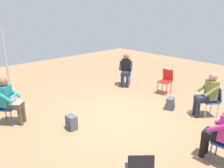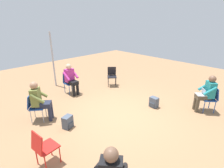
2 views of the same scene
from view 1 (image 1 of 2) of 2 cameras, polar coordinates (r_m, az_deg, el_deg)
The scene contains 12 objects.
ground_plane at distance 6.05m, azimuth 2.38°, elevation -8.96°, with size 16.60×16.60×0.00m, color #99704C.
chair_southwest at distance 6.25m, azimuth -26.35°, elevation -5.07°, with size 0.59×0.58×0.85m.
chair_northwest at distance 8.65m, azimuth 3.66°, elevation 3.14°, with size 0.58×0.59×0.85m.
chair_north at distance 7.90m, azimuth 13.92°, elevation 1.12°, with size 0.44×0.48×0.85m.
chair_northeast at distance 6.61m, azimuth 24.76°, elevation -3.57°, with size 0.58×0.58×0.85m.
person_with_laptop at distance 6.09m, azimuth -25.23°, elevation -3.47°, with size 0.64×0.64×1.24m.
person_in_magenta at distance 4.65m, azimuth 26.77°, elevation -10.46°, with size 0.53×0.51×1.24m.
person_in_black at distance 8.44m, azimuth 3.61°, elevation 4.14°, with size 0.63×0.63×1.24m.
person_in_olive at distance 6.46m, azimuth 23.71°, elevation -2.03°, with size 0.63×0.63×1.24m.
backpack_near_laptop_user at distance 6.74m, azimuth 14.95°, elevation -5.12°, with size 0.30×0.33×0.36m.
backpack_by_empty_chair at distance 5.57m, azimuth -10.52°, elevation -10.04°, with size 0.29×0.26×0.36m.
tent_pole_near at distance 8.08m, azimuth -25.85°, elevation 4.83°, with size 0.07×0.07×2.26m, color #B2B2B7.
Camera 1 is at (3.75, -3.83, 2.80)m, focal length 35.00 mm.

